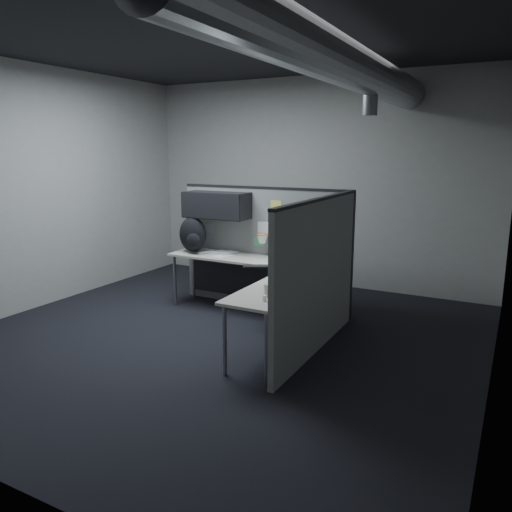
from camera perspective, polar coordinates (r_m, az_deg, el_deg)
The scene contains 12 objects.
room at distance 5.11m, azimuth 0.79°, elevation 11.99°, with size 5.62×5.62×3.22m.
partition_back at distance 6.66m, azimuth -0.60°, elevation 2.51°, with size 2.44×0.42×1.63m.
partition_right at distance 5.24m, azimuth 7.12°, elevation -2.22°, with size 0.07×2.23×1.63m.
desk at distance 6.10m, azimuth 0.32°, elevation -2.07°, with size 2.31×2.11×0.73m.
monitor at distance 5.95m, azimuth 6.44°, elevation 1.37°, with size 0.66×0.66×0.54m.
keyboard at distance 5.87m, azimuth 0.56°, elevation -1.28°, with size 0.44×0.34×0.04m.
mouse at distance 5.44m, azimuth 3.16°, elevation -2.38°, with size 0.31×0.31×0.05m.
phone at distance 4.98m, azimuth 2.52°, elevation -3.47°, with size 0.27×0.28×0.11m.
bottles at distance 4.65m, azimuth 1.55°, elevation -4.69°, with size 0.13×0.14×0.07m.
cup at distance 4.77m, azimuth 1.42°, elevation -3.92°, with size 0.09×0.09×0.12m, color beige.
papers at distance 6.80m, azimuth -4.72°, elevation 0.43°, with size 0.67×0.50×0.01m.
backpack at distance 6.82m, azimuth -7.22°, elevation 2.38°, with size 0.47×0.42×0.49m.
Camera 1 is at (2.89, -4.54, 2.10)m, focal length 35.00 mm.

